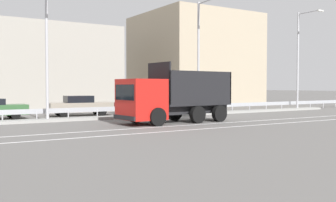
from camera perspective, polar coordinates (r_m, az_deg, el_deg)
The scene contains 14 objects.
ground_plane at distance 27.70m, azimuth 5.00°, elevation -2.50°, with size 320.00×320.00×0.00m, color #605E5B.
lane_strip_0 at distance 22.92m, azimuth 3.74°, elevation -3.46°, with size 58.81×0.16×0.01m, color silver.
lane_strip_1 at distance 21.28m, azimuth 7.01°, elevation -3.90°, with size 58.81×0.16×0.01m, color silver.
median_island at distance 30.07m, azimuth 1.64°, elevation -1.96°, with size 32.35×1.10×0.18m, color gray.
median_guardrail at distance 30.92m, azimuth 0.56°, elevation -0.95°, with size 58.81×0.09×0.78m.
dump_truck at distance 23.71m, azimuth -0.71°, elevation 0.02°, with size 7.55×3.03×3.67m.
median_road_sign at distance 29.99m, azimuth 1.58°, elevation 0.32°, with size 0.82×0.16×2.37m.
street_lamp_1 at distance 25.75m, azimuth -17.10°, elevation 7.92°, with size 0.72×2.80×8.65m.
street_lamp_2 at distance 30.92m, azimuth 4.66°, elevation 7.18°, with size 0.72×2.73×8.84m.
street_lamp_3 at distance 39.19m, azimuth 18.57°, elevation 6.27°, with size 0.70×2.62×9.20m.
parked_car_3 at distance 30.71m, azimuth -12.64°, elevation -0.66°, with size 4.90×2.07×1.53m.
parked_car_4 at distance 32.93m, azimuth -3.52°, elevation -0.54°, with size 4.87×2.31×1.34m.
background_building_0 at distance 42.93m, azimuth -22.74°, elevation 4.62°, with size 21.85×10.37×8.45m, color gray.
background_building_1 at distance 52.75m, azimuth 3.77°, elevation 6.00°, with size 13.48×13.28×11.59m, color tan.
Camera 1 is at (-16.64, -22.03, 2.23)m, focal length 42.00 mm.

